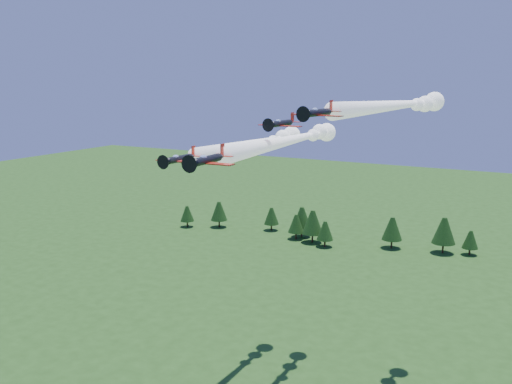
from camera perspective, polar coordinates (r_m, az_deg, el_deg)
The scene contains 5 objects.
plane_lead at distance 101.08m, azimuth 3.82°, elevation 5.29°, with size 8.16×53.10×3.70m.
plane_left at distance 108.29m, azimuth 0.25°, elevation 4.93°, with size 7.56×45.02×3.70m.
plane_right at distance 100.64m, azimuth 14.17°, elevation 8.45°, with size 11.31×49.71×3.70m.
plane_slot at distance 89.62m, azimuth 2.50°, elevation 6.86°, with size 7.36×7.99×2.58m.
treeline at distance 191.35m, azimuth 15.58°, elevation -4.09°, with size 168.43×20.82×11.86m.
Camera 1 is at (40.68, -71.00, 56.11)m, focal length 40.00 mm.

